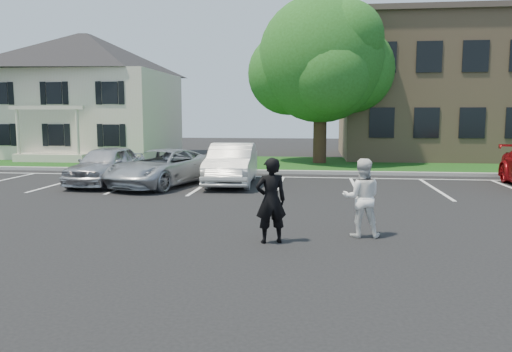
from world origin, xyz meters
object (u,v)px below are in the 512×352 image
at_px(car_silver_west, 107,165).
at_px(car_silver_minivan, 161,168).
at_px(house, 87,95).
at_px(tree, 323,62).
at_px(car_white_sedan, 232,164).
at_px(man_black_suit, 271,200).
at_px(man_white_shirt, 362,198).

xyz_separation_m(car_silver_west, car_silver_minivan, (2.20, -0.16, -0.05)).
distance_m(house, car_silver_minivan, 15.42).
height_order(house, tree, tree).
xyz_separation_m(car_silver_west, car_white_sedan, (4.71, 0.62, 0.04)).
relative_size(man_black_suit, man_white_shirt, 1.04).
bearing_deg(car_white_sedan, man_white_shirt, -64.53).
distance_m(house, car_silver_west, 14.15).
relative_size(car_silver_west, car_silver_minivan, 0.88).
xyz_separation_m(man_black_suit, man_white_shirt, (1.91, 0.77, -0.03)).
bearing_deg(car_white_sedan, man_black_suit, -77.90).
xyz_separation_m(house, car_silver_minivan, (8.66, -12.36, -3.15)).
distance_m(man_black_suit, car_white_sedan, 8.84).
height_order(tree, man_black_suit, tree).
bearing_deg(car_silver_west, car_silver_minivan, -1.09).
bearing_deg(man_black_suit, tree, -112.91).
bearing_deg(car_silver_minivan, man_white_shirt, -29.10).
distance_m(man_white_shirt, car_silver_west, 11.41).
xyz_separation_m(tree, man_black_suit, (-1.19, -16.79, -4.46)).
height_order(man_black_suit, car_silver_west, man_black_suit).
xyz_separation_m(tree, car_white_sedan, (-3.46, -8.24, -4.58)).
xyz_separation_m(man_white_shirt, car_silver_west, (-8.89, 7.15, -0.12)).
height_order(man_black_suit, man_white_shirt, man_black_suit).
bearing_deg(man_black_suit, house, -75.10).
distance_m(tree, man_black_suit, 17.41).
bearing_deg(car_silver_minivan, tree, 73.67).
relative_size(car_silver_minivan, car_white_sedan, 1.05).
bearing_deg(man_white_shirt, car_silver_west, -39.00).
distance_m(house, man_white_shirt, 24.88).
bearing_deg(man_white_shirt, car_white_sedan, -61.92).
height_order(house, man_black_suit, house).
bearing_deg(car_silver_minivan, car_silver_west, -167.01).
relative_size(man_white_shirt, car_silver_minivan, 0.35).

